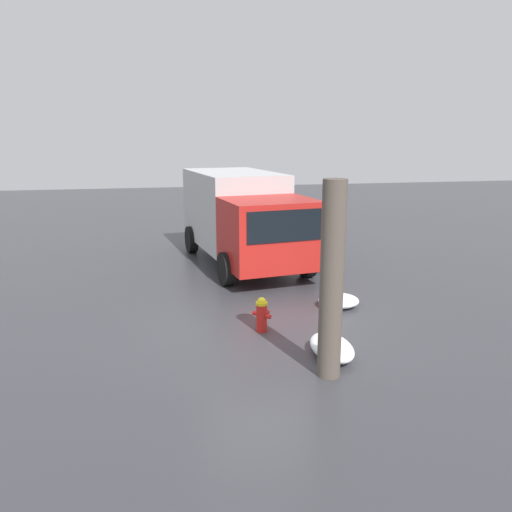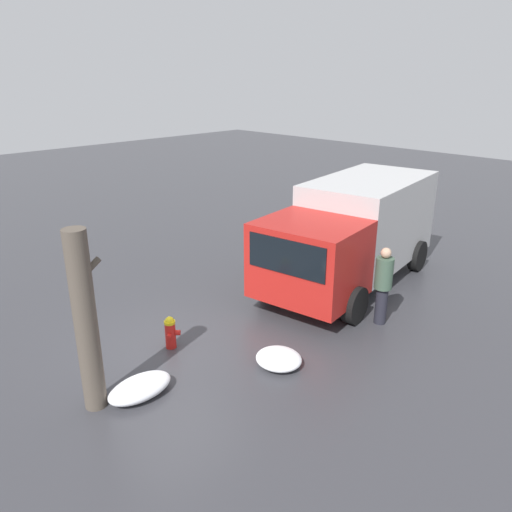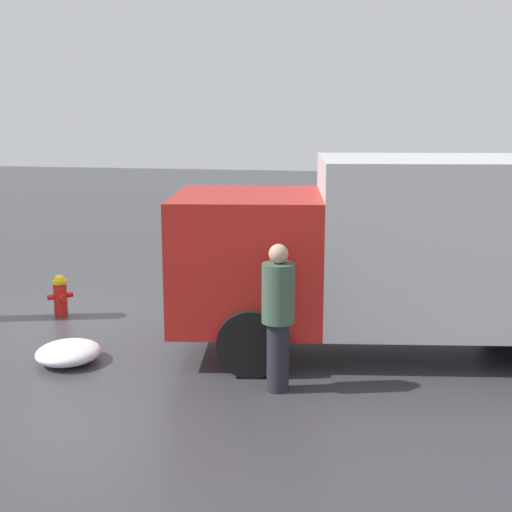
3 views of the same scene
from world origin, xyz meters
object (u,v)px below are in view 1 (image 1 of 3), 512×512
object	(u,v)px
tree_trunk	(332,281)
delivery_truck	(242,215)
pedestrian	(317,238)
fire_hydrant	(262,314)

from	to	relation	value
tree_trunk	delivery_truck	world-z (taller)	tree_trunk
tree_trunk	pedestrian	xyz separation A→B (m)	(6.22, -1.87, -0.62)
fire_hydrant	tree_trunk	world-z (taller)	tree_trunk
tree_trunk	delivery_truck	xyz separation A→B (m)	(7.77, 0.05, -0.12)
fire_hydrant	pedestrian	xyz separation A→B (m)	(4.11, -2.54, 0.64)
fire_hydrant	delivery_truck	bearing A→B (deg)	40.68
fire_hydrant	tree_trunk	xyz separation A→B (m)	(-2.10, -0.68, 1.27)
delivery_truck	pedestrian	bearing A→B (deg)	132.61
tree_trunk	delivery_truck	bearing A→B (deg)	0.39
delivery_truck	pedestrian	distance (m)	2.52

